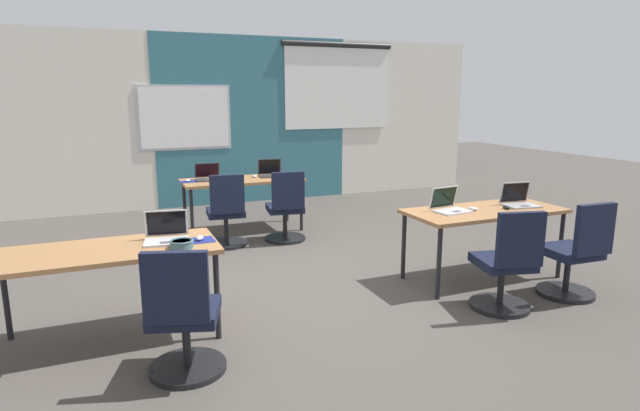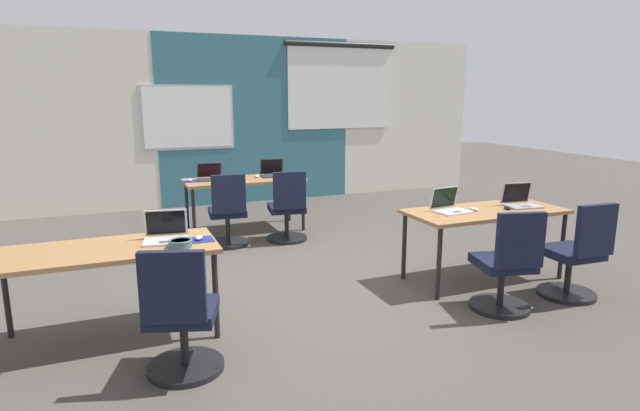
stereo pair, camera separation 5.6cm
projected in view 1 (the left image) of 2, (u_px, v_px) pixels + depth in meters
ground_plane at (300, 282)px, 5.22m from camera, size 24.00×24.00×0.00m
back_wall_assembly at (213, 121)px, 8.72m from camera, size 10.00×0.27×2.80m
desk_near_left at (108, 257)px, 3.88m from camera, size 1.60×0.70×0.72m
desk_near_right at (484, 215)px, 5.21m from camera, size 1.60×0.70×0.72m
desk_far_center at (242, 183)px, 7.07m from camera, size 1.60×0.70×0.72m
laptop_near_right_end at (519, 201)px, 5.35m from camera, size 0.36×0.32×0.23m
mouse_near_right_end at (506, 207)px, 5.20m from camera, size 0.07×0.11×0.03m
chair_near_right_end at (575, 258)px, 4.76m from camera, size 0.52×0.55×0.92m
laptop_far_right at (271, 173)px, 7.29m from camera, size 0.36×0.31×0.24m
mouse_far_right at (255, 176)px, 7.19m from camera, size 0.08×0.11×0.03m
chair_far_right at (286, 213)px, 6.60m from camera, size 0.52×0.57×0.92m
laptop_near_right_inner at (450, 206)px, 5.10m from camera, size 0.36×0.32×0.23m
mouse_near_right_inner at (473, 209)px, 5.15m from camera, size 0.09×0.11×0.03m
chair_near_right_inner at (506, 269)px, 4.46m from camera, size 0.53×0.58×0.92m
laptop_near_left_inner at (166, 235)px, 4.06m from camera, size 0.37×0.33×0.23m
mousepad_near_left_inner at (200, 240)px, 4.09m from camera, size 0.22×0.19×0.00m
mouse_near_left_inner at (200, 238)px, 4.09m from camera, size 0.09×0.11×0.03m
chair_near_left_inner at (183, 323)px, 3.41m from camera, size 0.55×0.61×0.92m
laptop_far_left at (208, 176)px, 6.97m from camera, size 0.36×0.35×0.22m
mousepad_far_left at (188, 182)px, 6.82m from camera, size 0.22×0.19×0.00m
mouse_far_left at (188, 180)px, 6.82m from camera, size 0.09×0.11×0.03m
chair_far_left at (226, 217)px, 6.37m from camera, size 0.52×0.56×0.92m
snack_bowl at (182, 243)px, 3.88m from camera, size 0.18×0.18×0.06m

